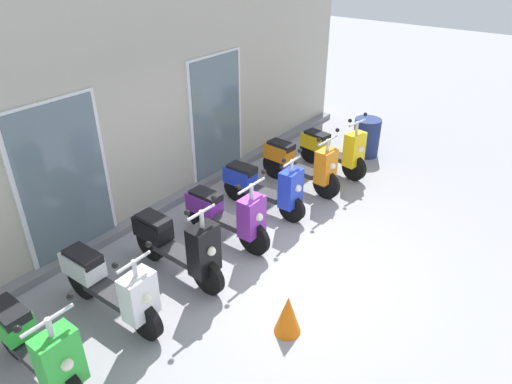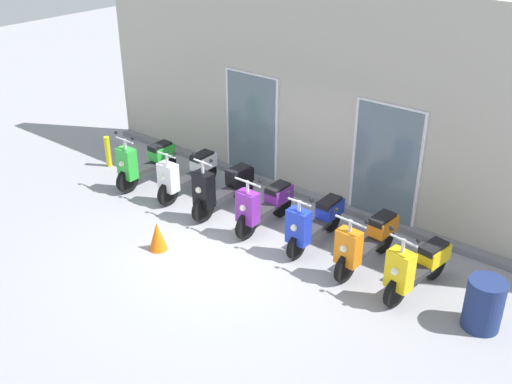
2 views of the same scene
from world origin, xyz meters
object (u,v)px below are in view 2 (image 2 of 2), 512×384
at_px(scooter_white, 187,173).
at_px(scooter_blue, 315,221).
at_px(traffic_cone, 158,236).
at_px(curb_bollard, 108,152).
at_px(scooter_green, 145,162).
at_px(scooter_yellow, 417,266).
at_px(scooter_black, 222,187).
at_px(scooter_purple, 264,204).
at_px(trash_bin, 484,304).
at_px(scooter_orange, 366,240).

distance_m(scooter_white, scooter_blue, 3.07).
bearing_deg(traffic_cone, curb_bollard, 153.44).
distance_m(scooter_green, scooter_yellow, 6.10).
bearing_deg(traffic_cone, scooter_black, 90.91).
height_order(scooter_white, scooter_purple, scooter_purple).
bearing_deg(scooter_blue, scooter_green, -177.47).
xyz_separation_m(curb_bollard, trash_bin, (8.52, -0.25, 0.04)).
height_order(scooter_green, curb_bollard, scooter_green).
distance_m(scooter_black, curb_bollard, 3.39).
xyz_separation_m(scooter_green, scooter_black, (2.06, 0.08, 0.03)).
bearing_deg(scooter_blue, curb_bollard, -178.88).
height_order(scooter_white, scooter_yellow, scooter_yellow).
bearing_deg(scooter_green, traffic_cone, -37.97).
relative_size(scooter_black, trash_bin, 2.10).
height_order(scooter_yellow, trash_bin, scooter_yellow).
relative_size(scooter_green, curb_bollard, 2.26).
height_order(scooter_black, scooter_purple, scooter_black).
xyz_separation_m(scooter_green, scooter_blue, (4.11, 0.18, -0.02)).
relative_size(scooter_blue, trash_bin, 2.05).
relative_size(scooter_purple, trash_bin, 2.02).
bearing_deg(scooter_green, scooter_black, 2.31).
xyz_separation_m(scooter_purple, scooter_yellow, (3.03, -0.11, -0.01)).
bearing_deg(scooter_orange, scooter_white, 179.20).
xyz_separation_m(scooter_orange, trash_bin, (2.05, -0.30, -0.11)).
bearing_deg(curb_bollard, traffic_cone, -26.56).
height_order(scooter_black, traffic_cone, scooter_black).
bearing_deg(scooter_black, scooter_purple, 1.00).
height_order(scooter_yellow, traffic_cone, scooter_yellow).
bearing_deg(scooter_white, traffic_cone, -59.94).
height_order(scooter_purple, scooter_blue, scooter_purple).
height_order(traffic_cone, trash_bin, trash_bin).
bearing_deg(scooter_orange, traffic_cone, -150.11).
bearing_deg(trash_bin, scooter_green, 178.59).
bearing_deg(scooter_orange, scooter_blue, 176.93).
xyz_separation_m(scooter_white, scooter_orange, (4.10, -0.06, 0.03)).
bearing_deg(traffic_cone, scooter_white, 120.06).
distance_m(scooter_green, trash_bin, 7.20).
height_order(scooter_black, scooter_blue, scooter_black).
bearing_deg(scooter_purple, curb_bollard, -179.66).
distance_m(scooter_blue, curb_bollard, 5.44).
relative_size(scooter_black, curb_bollard, 2.35).
bearing_deg(trash_bin, scooter_blue, 173.38).
relative_size(scooter_purple, scooter_blue, 0.98).
relative_size(scooter_green, traffic_cone, 3.04).
xyz_separation_m(scooter_blue, trash_bin, (3.09, -0.36, -0.08)).
height_order(scooter_black, curb_bollard, scooter_black).
xyz_separation_m(scooter_orange, curb_bollard, (-6.47, -0.05, -0.15)).
bearing_deg(trash_bin, scooter_black, 177.10).
height_order(scooter_green, traffic_cone, scooter_green).
relative_size(scooter_white, scooter_black, 1.00).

